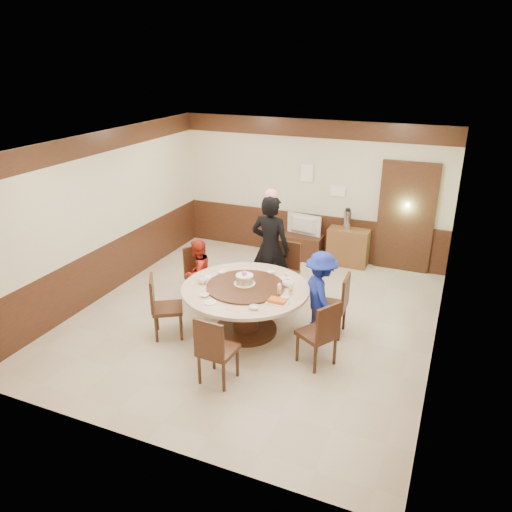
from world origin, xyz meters
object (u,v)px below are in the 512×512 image
at_px(shrimp_platter, 277,301).
at_px(side_cabinet, 348,247).
at_px(person_blue, 321,294).
at_px(banquet_table, 246,300).
at_px(tv_stand, 302,247).
at_px(person_standing, 270,248).
at_px(person_red, 198,272).
at_px(thermos, 347,220).
at_px(birthday_cake, 244,279).
at_px(television, 302,225).

relative_size(shrimp_platter, side_cabinet, 0.38).
height_order(person_blue, shrimp_platter, person_blue).
height_order(banquet_table, tv_stand, banquet_table).
relative_size(person_standing, person_blue, 1.40).
xyz_separation_m(person_red, side_cabinet, (1.94, 2.65, -0.20)).
bearing_deg(thermos, tv_stand, -178.10).
relative_size(birthday_cake, tv_stand, 0.38).
xyz_separation_m(person_red, thermos, (1.88, 2.65, 0.37)).
bearing_deg(thermos, banquet_table, -103.54).
distance_m(banquet_table, person_red, 1.24).
distance_m(person_red, television, 2.80).
height_order(person_red, thermos, person_red).
distance_m(birthday_cake, television, 3.12).
relative_size(person_blue, shrimp_platter, 4.42).
distance_m(shrimp_platter, tv_stand, 3.57).
bearing_deg(person_standing, person_red, 35.05).
bearing_deg(tv_stand, side_cabinet, 1.79).
bearing_deg(person_red, banquet_table, 78.15).
bearing_deg(tv_stand, television, 180.00).
bearing_deg(person_red, tv_stand, 173.40).
xyz_separation_m(person_standing, television, (-0.07, 1.96, -0.22)).
xyz_separation_m(person_blue, birthday_cake, (-1.09, -0.33, 0.19)).
bearing_deg(person_blue, side_cabinet, -33.09).
xyz_separation_m(banquet_table, person_red, (-1.12, 0.54, 0.04)).
bearing_deg(person_red, thermos, 158.46).
relative_size(television, thermos, 1.97).
distance_m(banquet_table, person_standing, 1.26).
distance_m(television, thermos, 0.93).
xyz_separation_m(banquet_table, shrimp_platter, (0.62, -0.29, 0.24)).
bearing_deg(birthday_cake, banquet_table, -50.84).
distance_m(person_red, tv_stand, 2.81).
bearing_deg(shrimp_platter, thermos, 87.53).
bearing_deg(television, person_standing, 100.98).
bearing_deg(birthday_cake, person_red, 155.41).
xyz_separation_m(person_blue, thermos, (-0.28, 2.81, 0.28)).
height_order(shrimp_platter, tv_stand, shrimp_platter).
distance_m(banquet_table, birthday_cake, 0.33).
xyz_separation_m(person_standing, person_red, (-1.05, -0.65, -0.36)).
bearing_deg(banquet_table, birthday_cake, 129.16).
distance_m(person_standing, person_blue, 1.41).
xyz_separation_m(person_blue, tv_stand, (-1.19, 2.78, -0.41)).
distance_m(person_standing, television, 1.98).
xyz_separation_m(person_blue, shrimp_platter, (-0.43, -0.67, 0.11)).
height_order(banquet_table, shrimp_platter, shrimp_platter).
bearing_deg(television, banquet_table, 101.56).
bearing_deg(tv_stand, banquet_table, -87.49).
height_order(banquet_table, person_standing, person_standing).
relative_size(person_standing, person_red, 1.63).
relative_size(banquet_table, person_red, 1.67).
relative_size(person_standing, television, 2.48).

